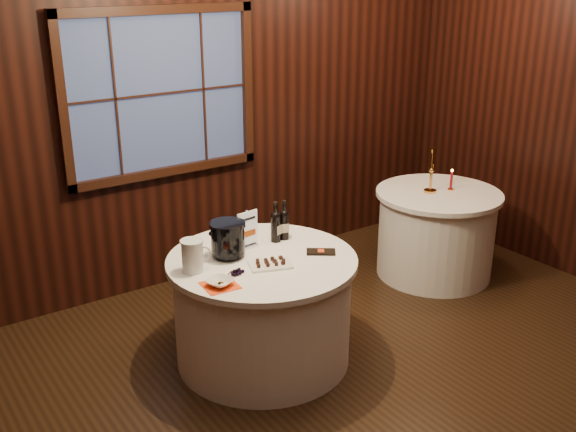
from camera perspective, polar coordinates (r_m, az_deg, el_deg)
back_wall at (r=5.52m, az=-10.75°, el=9.11°), size 6.00×0.10×3.00m
main_table at (r=4.67m, az=-2.16°, el=-7.85°), size 1.28×1.28×0.77m
side_table at (r=6.06m, az=12.40°, el=-1.42°), size 1.08×1.08×0.77m
sign_stand at (r=4.64m, az=-3.48°, el=-1.59°), size 0.17×0.10×0.27m
port_bottle_left at (r=4.71m, az=-1.05°, el=-0.72°), size 0.07×0.08×0.29m
port_bottle_right at (r=4.76m, az=-0.32°, el=-0.55°), size 0.07×0.08×0.29m
ice_bucket at (r=4.48m, az=-5.12°, el=-1.94°), size 0.24×0.24×0.25m
chocolate_plate at (r=4.38m, az=-1.50°, el=-4.04°), size 0.31×0.26×0.04m
chocolate_box at (r=4.57m, az=2.80°, el=-3.05°), size 0.21×0.19×0.02m
grape_bunch at (r=4.27m, az=-4.31°, el=-4.75°), size 0.15×0.06×0.03m
glass_pitcher at (r=4.31m, az=-8.08°, el=-3.33°), size 0.20×0.15×0.21m
orange_napkin at (r=4.14m, az=-5.78°, el=-5.87°), size 0.22×0.22×0.00m
cracker_bowl at (r=4.13m, az=-5.79°, el=-5.61°), size 0.20×0.20×0.04m
brass_candlestick at (r=5.87m, az=12.02°, el=3.27°), size 0.11×0.11×0.38m
red_candle at (r=5.98m, az=13.65°, el=2.83°), size 0.05×0.05×0.19m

